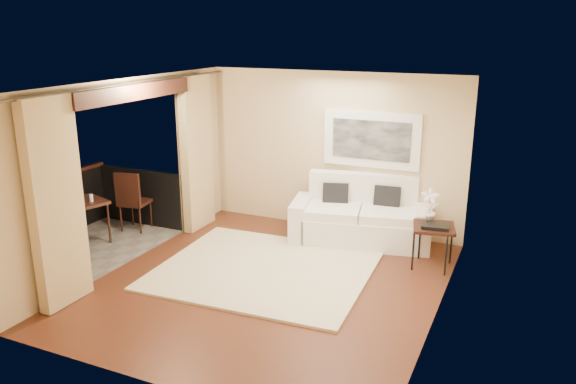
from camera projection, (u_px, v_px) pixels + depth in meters
The scene contains 18 objects.
floor at pixel (269, 283), 7.72m from camera, with size 5.00×5.00×0.00m, color #5C2D1B.
room_shell at pixel (131, 92), 7.84m from camera, with size 5.00×6.40×5.00m.
balcony at pixel (83, 236), 8.97m from camera, with size 1.81×2.60×1.17m.
curtains at pixel (138, 174), 8.17m from camera, with size 0.16×4.80×2.64m.
artwork at pixel (371, 140), 9.15m from camera, with size 1.62×0.07×0.92m.
rug at pixel (264, 270), 8.11m from camera, with size 2.96×2.58×0.04m, color beige.
sofa at pixel (361, 218), 9.19m from camera, with size 2.37×1.39×1.07m.
side_table at pixel (434, 230), 8.10m from camera, with size 0.69×0.69×0.63m.
tray at pixel (435, 226), 8.01m from camera, with size 0.38×0.28×0.05m, color black.
orchid at pixel (430, 206), 8.18m from camera, with size 0.27×0.18×0.51m, color white.
bistro_table at pixel (83, 206), 8.86m from camera, with size 0.81×0.81×0.75m.
balcony_chair_far at pixel (131, 197), 9.52m from camera, with size 0.52×0.52×1.06m.
balcony_chair_near at pixel (46, 238), 8.00m from camera, with size 0.46×0.46×0.88m.
ice_bucket at pixel (78, 192), 9.00m from camera, with size 0.18×0.18×0.20m, color silver.
candle at pixel (91, 197), 8.94m from camera, with size 0.06×0.06×0.07m, color red.
vase at pixel (69, 199), 8.64m from camera, with size 0.04×0.04×0.18m, color silver.
glass_a at pixel (81, 200), 8.69m from camera, with size 0.06×0.06×0.12m, color silver.
glass_b at pixel (91, 198), 8.79m from camera, with size 0.06×0.06×0.12m, color white.
Camera 1 is at (3.13, -6.32, 3.40)m, focal length 35.00 mm.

